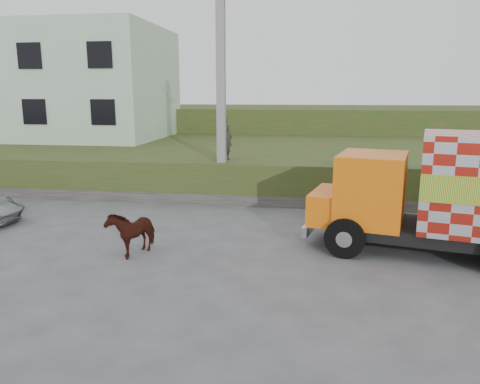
% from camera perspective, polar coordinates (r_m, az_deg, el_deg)
% --- Properties ---
extents(ground, '(120.00, 120.00, 0.00)m').
position_cam_1_polar(ground, '(12.96, -1.64, -5.98)').
color(ground, '#474749').
rests_on(ground, ground).
extents(embankment, '(40.00, 12.00, 1.50)m').
position_cam_1_polar(embankment, '(22.47, 2.85, 3.69)').
color(embankment, '#224717').
rests_on(embankment, ground).
extents(embankment_far, '(40.00, 12.00, 3.00)m').
position_cam_1_polar(embankment_far, '(34.29, 4.89, 7.81)').
color(embankment_far, '#224717').
rests_on(embankment_far, ground).
extents(retaining_strip, '(16.00, 0.50, 0.40)m').
position_cam_1_polar(retaining_strip, '(17.28, -5.72, -0.75)').
color(retaining_strip, '#595651').
rests_on(retaining_strip, ground).
extents(building, '(10.00, 8.00, 6.00)m').
position_cam_1_polar(building, '(28.38, -19.64, 12.36)').
color(building, '#AECBAE').
rests_on(building, embankment).
extents(utility_pole, '(1.20, 0.30, 8.00)m').
position_cam_1_polar(utility_pole, '(17.03, -2.32, 12.26)').
color(utility_pole, gray).
rests_on(utility_pole, ground).
extents(cargo_truck, '(7.20, 3.70, 3.07)m').
position_cam_1_polar(cargo_truck, '(12.53, 26.34, -0.39)').
color(cargo_truck, black).
rests_on(cargo_truck, ground).
extents(cow, '(1.04, 1.51, 1.16)m').
position_cam_1_polar(cow, '(12.14, -13.00, -4.66)').
color(cow, black).
rests_on(cow, ground).
extents(pedestrian, '(0.64, 0.46, 1.66)m').
position_cam_1_polar(pedestrian, '(17.82, -1.95, 6.64)').
color(pedestrian, '#32302D').
rests_on(pedestrian, embankment).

